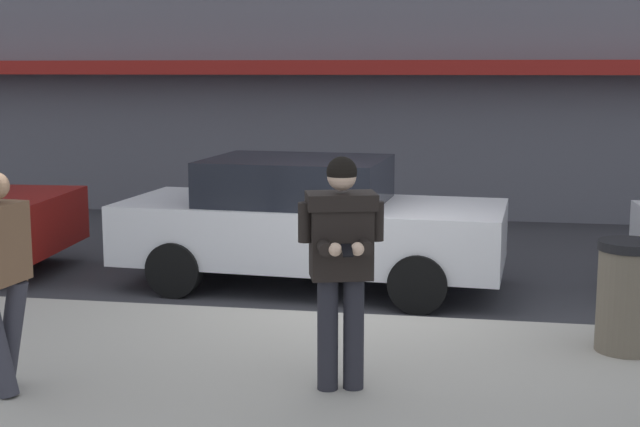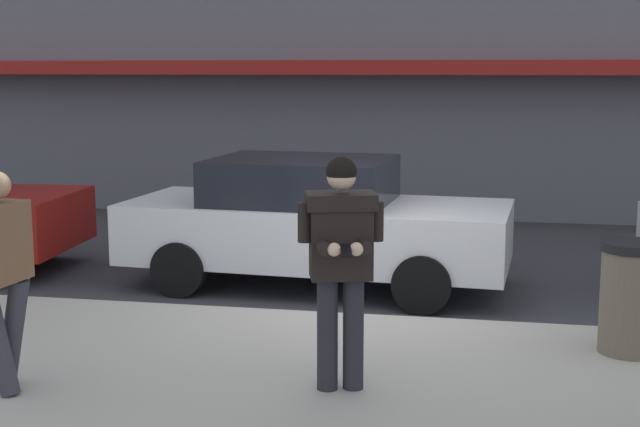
# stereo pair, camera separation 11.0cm
# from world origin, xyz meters

# --- Properties ---
(ground_plane) EXTENTS (80.00, 80.00, 0.00)m
(ground_plane) POSITION_xyz_m (0.00, 0.00, 0.00)
(ground_plane) COLOR #333338
(curb_paint_line) EXTENTS (28.00, 0.12, 0.01)m
(curb_paint_line) POSITION_xyz_m (1.00, 0.05, 0.00)
(curb_paint_line) COLOR silver
(curb_paint_line) RESTS_ON ground
(parked_sedan_mid) EXTENTS (4.62, 2.16, 1.54)m
(parked_sedan_mid) POSITION_xyz_m (-0.77, 1.39, 0.79)
(parked_sedan_mid) COLOR silver
(parked_sedan_mid) RESTS_ON ground
(man_texting_on_phone) EXTENTS (0.63, 0.64, 1.81)m
(man_texting_on_phone) POSITION_xyz_m (0.20, -2.35, 1.25)
(man_texting_on_phone) COLOR #23232B
(man_texting_on_phone) RESTS_ON sidewalk
(pedestrian_dark_coat) EXTENTS (0.36, 0.60, 1.70)m
(pedestrian_dark_coat) POSITION_xyz_m (-2.32, -2.85, 1.11)
(pedestrian_dark_coat) COLOR #33333D
(pedestrian_dark_coat) RESTS_ON sidewalk
(trash_bin) EXTENTS (0.55, 0.55, 0.98)m
(trash_bin) POSITION_xyz_m (2.51, -0.98, 0.63)
(trash_bin) COLOR #665B4C
(trash_bin) RESTS_ON sidewalk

